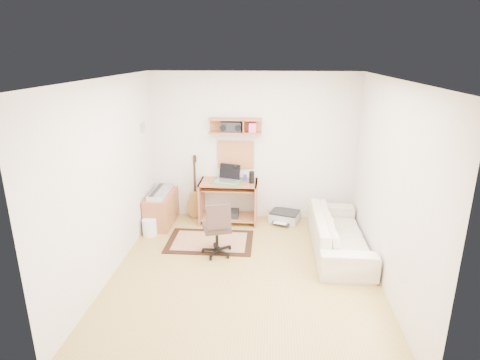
# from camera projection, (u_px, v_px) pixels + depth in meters

# --- Properties ---
(floor) EXTENTS (3.60, 4.00, 0.01)m
(floor) POSITION_uv_depth(u_px,v_px,m) (245.00, 273.00, 5.54)
(floor) COLOR tan
(floor) RESTS_ON ground
(ceiling) EXTENTS (3.60, 4.00, 0.01)m
(ceiling) POSITION_uv_depth(u_px,v_px,m) (246.00, 78.00, 4.74)
(ceiling) COLOR white
(ceiling) RESTS_ON ground
(back_wall) EXTENTS (3.60, 0.01, 2.60)m
(back_wall) POSITION_uv_depth(u_px,v_px,m) (253.00, 147.00, 7.04)
(back_wall) COLOR beige
(back_wall) RESTS_ON ground
(left_wall) EXTENTS (0.01, 4.00, 2.60)m
(left_wall) POSITION_uv_depth(u_px,v_px,m) (108.00, 180.00, 5.28)
(left_wall) COLOR beige
(left_wall) RESTS_ON ground
(right_wall) EXTENTS (0.01, 4.00, 2.60)m
(right_wall) POSITION_uv_depth(u_px,v_px,m) (389.00, 187.00, 5.01)
(right_wall) COLOR beige
(right_wall) RESTS_ON ground
(wall_shelf) EXTENTS (0.90, 0.25, 0.26)m
(wall_shelf) POSITION_uv_depth(u_px,v_px,m) (235.00, 126.00, 6.82)
(wall_shelf) COLOR #A75A3B
(wall_shelf) RESTS_ON back_wall
(cork_board) EXTENTS (0.64, 0.03, 0.49)m
(cork_board) POSITION_uv_depth(u_px,v_px,m) (236.00, 155.00, 7.08)
(cork_board) COLOR tan
(cork_board) RESTS_ON back_wall
(wall_photo) EXTENTS (0.02, 0.20, 0.15)m
(wall_photo) POSITION_uv_depth(u_px,v_px,m) (143.00, 127.00, 6.57)
(wall_photo) COLOR #4C8CBF
(wall_photo) RESTS_ON left_wall
(desk) EXTENTS (1.00, 0.55, 0.75)m
(desk) POSITION_uv_depth(u_px,v_px,m) (229.00, 202.00, 7.09)
(desk) COLOR #A75A3B
(desk) RESTS_ON floor
(laptop) EXTENTS (0.47, 0.47, 0.29)m
(laptop) POSITION_uv_depth(u_px,v_px,m) (227.00, 174.00, 6.92)
(laptop) COLOR silver
(laptop) RESTS_ON desk
(speaker) EXTENTS (0.09, 0.09, 0.21)m
(speaker) POSITION_uv_depth(u_px,v_px,m) (252.00, 177.00, 6.87)
(speaker) COLOR black
(speaker) RESTS_ON desk
(desk_lamp) EXTENTS (0.09, 0.09, 0.28)m
(desk_lamp) POSITION_uv_depth(u_px,v_px,m) (238.00, 172.00, 7.06)
(desk_lamp) COLOR black
(desk_lamp) RESTS_ON desk
(pencil_cup) EXTENTS (0.07, 0.07, 0.10)m
(pencil_cup) POSITION_uv_depth(u_px,v_px,m) (245.00, 178.00, 7.04)
(pencil_cup) COLOR #324097
(pencil_cup) RESTS_ON desk
(boombox) EXTENTS (0.34, 0.16, 0.18)m
(boombox) POSITION_uv_depth(u_px,v_px,m) (231.00, 127.00, 6.83)
(boombox) COLOR black
(boombox) RESTS_ON wall_shelf
(rug) EXTENTS (1.36, 0.91, 0.02)m
(rug) POSITION_uv_depth(u_px,v_px,m) (210.00, 241.00, 6.42)
(rug) COLOR #D1BA8C
(rug) RESTS_ON floor
(task_chair) EXTENTS (0.55, 0.55, 0.86)m
(task_chair) POSITION_uv_depth(u_px,v_px,m) (217.00, 228.00, 5.92)
(task_chair) COLOR #372620
(task_chair) RESTS_ON floor
(cabinet) EXTENTS (0.40, 0.90, 0.55)m
(cabinet) POSITION_uv_depth(u_px,v_px,m) (161.00, 209.00, 7.05)
(cabinet) COLOR #A75A3B
(cabinet) RESTS_ON floor
(music_keyboard) EXTENTS (0.25, 0.81, 0.07)m
(music_keyboard) POSITION_uv_depth(u_px,v_px,m) (160.00, 192.00, 6.95)
(music_keyboard) COLOR #B2B5BA
(music_keyboard) RESTS_ON cabinet
(guitar) EXTENTS (0.34, 0.26, 1.16)m
(guitar) POSITION_uv_depth(u_px,v_px,m) (194.00, 187.00, 7.21)
(guitar) COLOR #A47132
(guitar) RESTS_ON floor
(waste_basket) EXTENTS (0.25, 0.25, 0.28)m
(waste_basket) POSITION_uv_depth(u_px,v_px,m) (150.00, 227.00, 6.62)
(waste_basket) COLOR white
(waste_basket) RESTS_ON floor
(printer) EXTENTS (0.58, 0.51, 0.19)m
(printer) POSITION_uv_depth(u_px,v_px,m) (285.00, 217.00, 7.17)
(printer) COLOR #A5A8AA
(printer) RESTS_ON floor
(sofa) EXTENTS (0.57, 1.96, 0.77)m
(sofa) POSITION_uv_depth(u_px,v_px,m) (340.00, 227.00, 6.04)
(sofa) COLOR beige
(sofa) RESTS_ON floor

